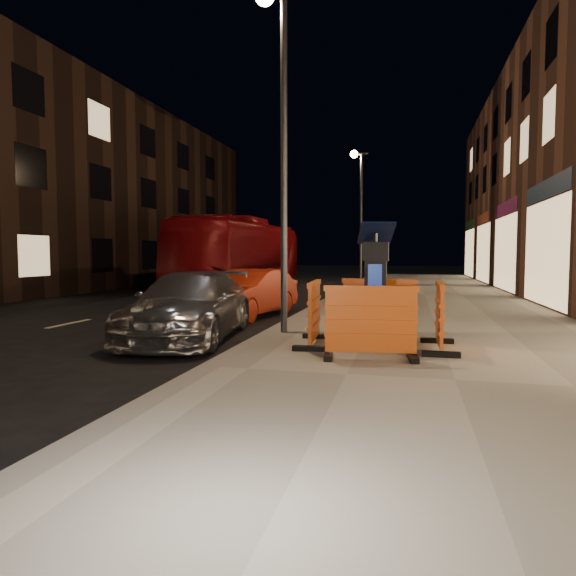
% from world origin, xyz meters
% --- Properties ---
extents(ground_plane, '(120.00, 120.00, 0.00)m').
position_xyz_m(ground_plane, '(0.00, 0.00, 0.00)').
color(ground_plane, black).
rests_on(ground_plane, ground).
extents(sidewalk, '(6.00, 60.00, 0.15)m').
position_xyz_m(sidewalk, '(3.00, 0.00, 0.07)').
color(sidewalk, gray).
rests_on(sidewalk, ground).
extents(kerb, '(0.30, 60.00, 0.15)m').
position_xyz_m(kerb, '(0.00, 0.00, 0.07)').
color(kerb, slate).
rests_on(kerb, ground).
extents(parking_kiosk, '(0.59, 0.59, 1.80)m').
position_xyz_m(parking_kiosk, '(1.97, 1.88, 1.05)').
color(parking_kiosk, black).
rests_on(parking_kiosk, sidewalk).
extents(barrier_front, '(1.34, 0.68, 1.00)m').
position_xyz_m(barrier_front, '(1.97, 0.93, 0.65)').
color(barrier_front, '#E15A18').
rests_on(barrier_front, sidewalk).
extents(barrier_back, '(1.30, 0.55, 1.00)m').
position_xyz_m(barrier_back, '(1.97, 2.83, 0.65)').
color(barrier_back, '#E15A18').
rests_on(barrier_back, sidewalk).
extents(barrier_kerbside, '(0.62, 1.32, 1.00)m').
position_xyz_m(barrier_kerbside, '(1.02, 1.88, 0.65)').
color(barrier_kerbside, '#E15A18').
rests_on(barrier_kerbside, sidewalk).
extents(barrier_bldgside, '(0.53, 1.29, 1.00)m').
position_xyz_m(barrier_bldgside, '(2.92, 1.88, 0.65)').
color(barrier_bldgside, '#E15A18').
rests_on(barrier_bldgside, sidewalk).
extents(car_silver, '(2.25, 4.43, 1.23)m').
position_xyz_m(car_silver, '(-1.50, 2.76, 0.00)').
color(car_silver, '#A8A8AD').
rests_on(car_silver, ground).
extents(car_red, '(1.80, 3.77, 1.19)m').
position_xyz_m(car_red, '(-1.44, 6.14, 0.00)').
color(car_red, '#A72712').
rests_on(car_red, ground).
extents(bus_doubledecker, '(2.60, 11.02, 3.07)m').
position_xyz_m(bus_doubledecker, '(-4.75, 15.60, 0.00)').
color(bus_doubledecker, maroon).
rests_on(bus_doubledecker, ground).
extents(street_lamp_mid, '(0.12, 0.12, 6.00)m').
position_xyz_m(street_lamp_mid, '(0.25, 3.00, 3.15)').
color(street_lamp_mid, '#3F3F44').
rests_on(street_lamp_mid, sidewalk).
extents(street_lamp_far, '(0.12, 0.12, 6.00)m').
position_xyz_m(street_lamp_far, '(0.25, 18.00, 3.15)').
color(street_lamp_far, '#3F3F44').
rests_on(street_lamp_far, sidewalk).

